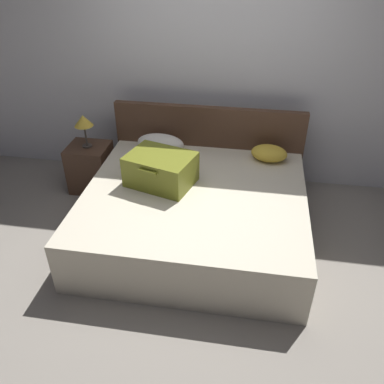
{
  "coord_description": "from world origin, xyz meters",
  "views": [
    {
      "loc": [
        0.47,
        -2.6,
        2.53
      ],
      "look_at": [
        0.0,
        0.26,
        0.6
      ],
      "focal_mm": 37.47,
      "sensor_mm": 36.0,
      "label": 1
    }
  ],
  "objects_px": {
    "pillow_near_headboard": "(160,143)",
    "pillow_center_head": "(269,153)",
    "hard_case_large": "(161,169)",
    "table_lamp": "(83,122)",
    "bed": "(194,215)",
    "nightstand": "(91,167)"
  },
  "relations": [
    {
      "from": "bed",
      "to": "hard_case_large",
      "type": "relative_size",
      "value": 2.94
    },
    {
      "from": "bed",
      "to": "pillow_center_head",
      "type": "distance_m",
      "value": 1.04
    },
    {
      "from": "bed",
      "to": "pillow_near_headboard",
      "type": "bearing_deg",
      "value": 123.32
    },
    {
      "from": "hard_case_large",
      "to": "table_lamp",
      "type": "bearing_deg",
      "value": 166.23
    },
    {
      "from": "pillow_center_head",
      "to": "hard_case_large",
      "type": "bearing_deg",
      "value": -148.49
    },
    {
      "from": "pillow_near_headboard",
      "to": "nightstand",
      "type": "relative_size",
      "value": 0.95
    },
    {
      "from": "pillow_center_head",
      "to": "nightstand",
      "type": "relative_size",
      "value": 0.7
    },
    {
      "from": "bed",
      "to": "hard_case_large",
      "type": "height_order",
      "value": "hard_case_large"
    },
    {
      "from": "hard_case_large",
      "to": "nightstand",
      "type": "distance_m",
      "value": 1.17
    },
    {
      "from": "pillow_near_headboard",
      "to": "bed",
      "type": "bearing_deg",
      "value": -56.68
    },
    {
      "from": "hard_case_large",
      "to": "nightstand",
      "type": "bearing_deg",
      "value": 166.23
    },
    {
      "from": "table_lamp",
      "to": "pillow_center_head",
      "type": "bearing_deg",
      "value": 1.8
    },
    {
      "from": "bed",
      "to": "pillow_center_head",
      "type": "relative_size",
      "value": 5.48
    },
    {
      "from": "pillow_center_head",
      "to": "table_lamp",
      "type": "relative_size",
      "value": 1.02
    },
    {
      "from": "hard_case_large",
      "to": "pillow_near_headboard",
      "type": "bearing_deg",
      "value": 119.82
    },
    {
      "from": "pillow_near_headboard",
      "to": "table_lamp",
      "type": "bearing_deg",
      "value": -175.03
    },
    {
      "from": "pillow_near_headboard",
      "to": "pillow_center_head",
      "type": "xyz_separation_m",
      "value": [
        1.15,
        -0.01,
        -0.02
      ]
    },
    {
      "from": "pillow_center_head",
      "to": "nightstand",
      "type": "xyz_separation_m",
      "value": [
        -1.95,
        -0.06,
        -0.32
      ]
    },
    {
      "from": "hard_case_large",
      "to": "nightstand",
      "type": "height_order",
      "value": "hard_case_large"
    },
    {
      "from": "hard_case_large",
      "to": "pillow_center_head",
      "type": "distance_m",
      "value": 1.17
    },
    {
      "from": "bed",
      "to": "nightstand",
      "type": "relative_size",
      "value": 3.81
    },
    {
      "from": "nightstand",
      "to": "pillow_near_headboard",
      "type": "bearing_deg",
      "value": 4.97
    }
  ]
}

